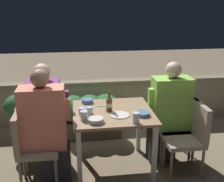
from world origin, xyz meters
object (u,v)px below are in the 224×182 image
(person_purple_stripe, at_px, (48,118))
(chair_right_near, at_px, (191,132))
(chair_right_far, at_px, (182,121))
(chair_left_far, at_px, (32,130))
(person_coral_top, at_px, (47,129))
(potted_plant, at_px, (19,116))
(chair_left_near, at_px, (29,141))
(person_green_blouse, at_px, (168,113))
(beer_bottle, at_px, (109,104))

(person_purple_stripe, bearing_deg, chair_right_near, -10.56)
(chair_right_far, bearing_deg, person_purple_stripe, 179.92)
(chair_left_far, bearing_deg, person_purple_stripe, -0.00)
(person_purple_stripe, bearing_deg, chair_left_far, 180.00)
(person_coral_top, height_order, potted_plant, person_coral_top)
(chair_left_far, bearing_deg, chair_left_near, -87.62)
(chair_right_far, height_order, person_green_blouse, person_green_blouse)
(person_purple_stripe, relative_size, beer_bottle, 5.60)
(person_coral_top, bearing_deg, beer_bottle, 12.67)
(person_purple_stripe, distance_m, potted_plant, 0.72)
(person_coral_top, height_order, chair_right_far, person_coral_top)
(person_purple_stripe, distance_m, chair_right_far, 1.64)
(chair_right_near, xyz_separation_m, chair_right_far, (0.01, 0.30, 0.00))
(chair_left_near, bearing_deg, chair_left_far, 92.38)
(chair_left_far, bearing_deg, person_coral_top, -54.09)
(chair_left_near, bearing_deg, potted_plant, 107.52)
(person_purple_stripe, bearing_deg, person_green_blouse, -0.09)
(chair_left_far, relative_size, potted_plant, 1.10)
(chair_left_far, xyz_separation_m, potted_plant, (-0.25, 0.54, -0.04))
(person_coral_top, height_order, person_green_blouse, person_coral_top)
(person_purple_stripe, xyz_separation_m, beer_bottle, (0.70, -0.13, 0.18))
(person_coral_top, relative_size, person_green_blouse, 1.02)
(chair_left_near, xyz_separation_m, chair_right_near, (1.80, -0.02, 0.00))
(person_coral_top, relative_size, potted_plant, 1.70)
(person_coral_top, xyz_separation_m, person_purple_stripe, (-0.01, 0.28, 0.00))
(chair_left_near, bearing_deg, person_coral_top, 0.00)
(chair_left_far, bearing_deg, chair_right_near, -9.46)
(chair_left_near, distance_m, potted_plant, 0.86)
(chair_left_far, relative_size, person_green_blouse, 0.67)
(chair_left_far, bearing_deg, potted_plant, 114.62)
(chair_left_near, distance_m, chair_right_near, 1.80)
(chair_left_far, distance_m, potted_plant, 0.60)
(chair_right_near, distance_m, potted_plant, 2.23)
(chair_left_far, distance_m, beer_bottle, 0.96)
(beer_bottle, bearing_deg, person_purple_stripe, 169.75)
(chair_left_near, height_order, person_green_blouse, person_green_blouse)
(chair_right_near, distance_m, beer_bottle, 0.99)
(chair_left_near, relative_size, person_coral_top, 0.65)
(person_coral_top, xyz_separation_m, chair_right_near, (1.61, -0.02, -0.14))
(chair_right_far, xyz_separation_m, person_green_blouse, (-0.19, -0.00, 0.12))
(person_purple_stripe, distance_m, person_green_blouse, 1.44)
(person_green_blouse, relative_size, beer_bottle, 5.50)
(person_coral_top, distance_m, person_purple_stripe, 0.28)
(potted_plant, bearing_deg, beer_bottle, -30.35)
(chair_left_far, height_order, person_green_blouse, person_green_blouse)
(person_coral_top, xyz_separation_m, potted_plant, (-0.45, 0.82, -0.18))
(chair_right_far, bearing_deg, person_green_blouse, -180.00)
(person_purple_stripe, bearing_deg, chair_left_near, -122.71)
(chair_right_far, bearing_deg, potted_plant, 165.30)
(chair_left_near, distance_m, chair_right_far, 1.84)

